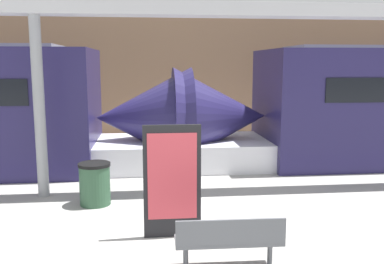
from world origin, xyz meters
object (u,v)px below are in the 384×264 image
at_px(bench_near, 229,239).
at_px(poster_board, 172,181).
at_px(support_column_near, 39,108).
at_px(trash_bin, 95,184).

distance_m(bench_near, poster_board, 1.48).
xyz_separation_m(bench_near, support_column_near, (-3.21, 3.64, 1.38)).
bearing_deg(trash_bin, support_column_near, 149.43).
distance_m(trash_bin, support_column_near, 1.94).
relative_size(poster_board, support_column_near, 0.49).
bearing_deg(poster_board, trash_bin, 129.12).
distance_m(poster_board, support_column_near, 3.62).
bearing_deg(bench_near, trash_bin, 126.31).
xyz_separation_m(poster_board, support_column_near, (-2.54, 2.40, 0.93)).
bearing_deg(poster_board, bench_near, -61.55).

